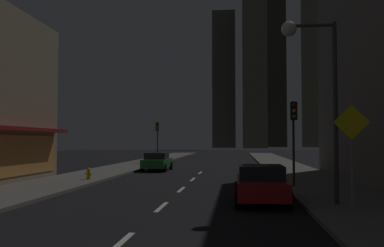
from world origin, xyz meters
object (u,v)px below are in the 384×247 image
object	(u,v)px
car_parked_near	(261,184)
traffic_light_near_right	(294,124)
traffic_light_far_left	(157,133)
pedestrian_crossing_sign	(352,155)
street_lamp_right	(311,66)
fire_hydrant_far_left	(89,174)
car_parked_far	(157,161)

from	to	relation	value
car_parked_near	traffic_light_near_right	distance (m)	5.59
traffic_light_far_left	pedestrian_crossing_sign	xyz separation A→B (m)	(11.10, -30.71, -1.18)
car_parked_near	street_lamp_right	world-z (taller)	street_lamp_right
fire_hydrant_far_left	traffic_light_near_right	distance (m)	11.99
car_parked_far	fire_hydrant_far_left	world-z (taller)	car_parked_far
car_parked_far	fire_hydrant_far_left	xyz separation A→B (m)	(-2.30, -8.88, -0.29)
car_parked_near	fire_hydrant_far_left	xyz separation A→B (m)	(-9.50, 7.17, -0.29)
street_lamp_right	pedestrian_crossing_sign	size ratio (longest dim) A/B	2.09
fire_hydrant_far_left	traffic_light_near_right	world-z (taller)	traffic_light_near_right
car_parked_near	traffic_light_far_left	bearing A→B (deg)	109.49
pedestrian_crossing_sign	street_lamp_right	bearing A→B (deg)	93.04
street_lamp_right	pedestrian_crossing_sign	world-z (taller)	street_lamp_right
car_parked_near	fire_hydrant_far_left	bearing A→B (deg)	142.96
street_lamp_right	pedestrian_crossing_sign	distance (m)	5.16
car_parked_far	pedestrian_crossing_sign	bearing A→B (deg)	-66.40
fire_hydrant_far_left	pedestrian_crossing_sign	distance (m)	16.82
car_parked_near	traffic_light_far_left	distance (m)	27.38
car_parked_far	street_lamp_right	world-z (taller)	street_lamp_right
fire_hydrant_far_left	pedestrian_crossing_sign	world-z (taller)	pedestrian_crossing_sign
fire_hydrant_far_left	traffic_light_far_left	bearing A→B (deg)	88.76
fire_hydrant_far_left	traffic_light_near_right	xyz separation A→B (m)	(11.40, -2.52, 2.74)
car_parked_near	street_lamp_right	distance (m)	4.75
fire_hydrant_far_left	street_lamp_right	size ratio (longest dim) A/B	0.10
car_parked_far	traffic_light_far_left	xyz separation A→B (m)	(-1.90, 9.66, 2.45)
car_parked_far	street_lamp_right	xyz separation A→B (m)	(8.98, -16.90, 4.33)
fire_hydrant_far_left	car_parked_near	bearing A→B (deg)	-37.04
street_lamp_right	traffic_light_near_right	bearing A→B (deg)	88.75
traffic_light_near_right	street_lamp_right	bearing A→B (deg)	-91.25
traffic_light_near_right	street_lamp_right	xyz separation A→B (m)	(-0.12, -5.50, 1.87)
fire_hydrant_far_left	car_parked_far	bearing A→B (deg)	75.49
traffic_light_far_left	street_lamp_right	bearing A→B (deg)	-67.73
car_parked_far	fire_hydrant_far_left	bearing A→B (deg)	-104.51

